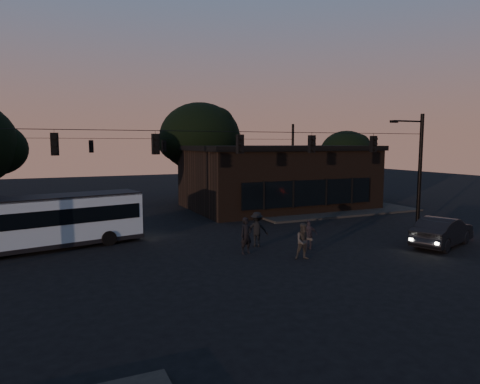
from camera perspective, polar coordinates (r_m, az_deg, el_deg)
name	(u,v)px	position (r m, az deg, el deg)	size (l,w,h in m)	color
ground	(276,266)	(19.92, 4.82, -9.80)	(120.00, 120.00, 0.00)	black
sidewalk_far_right	(318,207)	(37.79, 10.38, -2.01)	(14.00, 10.00, 0.15)	black
building	(277,177)	(37.57, 4.98, 2.07)	(15.40, 10.41, 5.40)	black
tree_behind	(200,137)	(40.93, -5.35, 7.30)	(7.60, 7.60, 9.43)	black
tree_right	(346,153)	(44.18, 13.96, 5.06)	(5.20, 5.20, 6.86)	black
signal_rig_near	(240,165)	(22.73, 0.00, 3.63)	(26.24, 0.30, 7.50)	black
signal_rig_far	(164,159)	(37.88, -10.07, 4.29)	(26.24, 0.30, 7.50)	black
bus	(45,220)	(24.78, -24.57, -3.38)	(10.31, 4.26, 2.83)	#A3BDD0
car	(442,231)	(25.91, 25.39, -4.77)	(1.70, 4.88, 1.61)	black
pedestrian_a	(246,236)	(21.78, 0.84, -5.83)	(0.68, 0.45, 1.86)	black
pedestrian_b	(304,241)	(21.00, 8.52, -6.50)	(0.86, 0.67, 1.77)	#2C2B28
pedestrian_c	(309,235)	(23.02, 9.17, -5.63)	(0.92, 0.38, 1.56)	#262229
pedestrian_d	(257,229)	(23.34, 2.27, -4.98)	(1.22, 0.70, 1.89)	black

